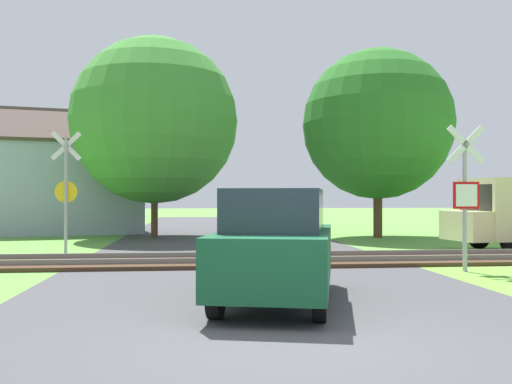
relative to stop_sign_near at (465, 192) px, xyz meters
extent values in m
plane|color=#5B933D|center=(-4.85, -5.64, -1.78)|extent=(160.00, 160.00, 0.00)
cube|color=#424244|center=(-4.85, -3.64, -1.78)|extent=(8.24, 80.00, 0.01)
cube|color=#422D1E|center=(-4.85, 2.17, -1.73)|extent=(60.00, 2.60, 0.10)
cube|color=slate|center=(-4.85, 2.89, -1.62)|extent=(60.00, 0.08, 0.12)
cube|color=slate|center=(-4.85, 1.46, -1.62)|extent=(60.00, 0.08, 0.12)
cylinder|color=#9E9EA5|center=(0.00, 0.03, -0.29)|extent=(0.10, 0.10, 2.98)
cube|color=red|center=(0.00, -0.04, -0.08)|extent=(0.60, 0.03, 0.60)
cube|color=white|center=(0.00, -0.06, -0.08)|extent=(0.49, 0.01, 0.49)
cube|color=white|center=(0.00, -0.04, 1.05)|extent=(0.88, 0.03, 0.88)
cube|color=white|center=(0.00, -0.04, 1.05)|extent=(0.88, 0.03, 0.88)
cylinder|color=#9E9EA5|center=(-9.77, 5.15, -0.06)|extent=(0.09, 0.09, 3.43)
cube|color=white|center=(-9.78, 5.21, 1.40)|extent=(0.87, 0.15, 0.88)
cube|color=white|center=(-9.78, 5.21, 1.40)|extent=(0.87, 0.15, 0.88)
cylinder|color=yellow|center=(-9.78, 5.21, 0.04)|extent=(0.64, 0.12, 0.64)
cube|color=#99A3B7|center=(-12.51, 15.49, 0.31)|extent=(8.57, 6.90, 4.18)
cube|color=#473833|center=(-12.22, 14.18, 3.16)|extent=(8.43, 4.69, 1.81)
cube|color=#473833|center=(-12.80, 16.81, 3.16)|extent=(8.43, 4.69, 1.81)
cube|color=brown|center=(-10.47, 15.95, 3.06)|extent=(0.60, 0.60, 1.10)
cylinder|color=#513823|center=(1.48, 10.67, -0.60)|extent=(0.36, 0.36, 2.35)
sphere|color=#286B23|center=(1.48, 10.67, 2.89)|extent=(6.18, 6.18, 6.18)
cylinder|color=#513823|center=(-7.67, 11.66, -0.65)|extent=(0.28, 0.28, 2.25)
sphere|color=#3D8433|center=(-7.67, 11.66, 3.04)|extent=(6.85, 6.85, 6.85)
cube|color=beige|center=(2.20, 4.48, -0.99)|extent=(0.94, 1.88, 0.90)
cube|color=#19232D|center=(2.57, 4.53, -0.16)|extent=(0.26, 1.61, 0.85)
cylinder|color=black|center=(3.11, 5.39, -1.44)|extent=(0.70, 0.27, 0.68)
cylinder|color=black|center=(3.32, 3.84, -1.44)|extent=(0.70, 0.27, 0.68)
cube|color=#144C2D|center=(-4.68, -3.19, -1.06)|extent=(2.56, 4.28, 0.84)
cube|color=#19232D|center=(-4.73, -3.38, -0.32)|extent=(1.89, 2.47, 0.64)
cylinder|color=black|center=(-3.67, -2.04, -1.48)|extent=(0.32, 0.63, 0.60)
cylinder|color=black|center=(-5.03, -1.70, -1.48)|extent=(0.32, 0.63, 0.60)
cylinder|color=black|center=(-4.33, -4.68, -1.48)|extent=(0.32, 0.63, 0.60)
cylinder|color=black|center=(-5.69, -4.34, -1.48)|extent=(0.32, 0.63, 0.60)
camera|label=1|loc=(-5.96, -12.10, -0.13)|focal=40.00mm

